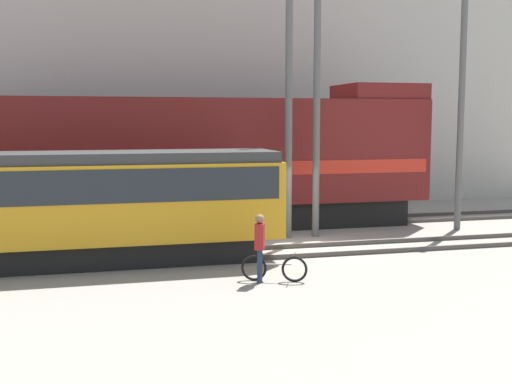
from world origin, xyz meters
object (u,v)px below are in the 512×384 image
Objects in this scene: streetcar at (87,201)px; utility_pole_center at (317,108)px; bicycle at (274,268)px; utility_pole_left at (289,109)px; person at (260,241)px; utility_pole_right at (461,114)px; freight_locomotive at (176,162)px.

utility_pole_center is at bearing 18.30° from streetcar.
bicycle is 0.18× the size of utility_pole_center.
utility_pole_left is at bearing 69.36° from bicycle.
person is at bearing -113.89° from utility_pole_left.
streetcar is 13.69m from utility_pole_right.
utility_pole_left is at bearing 180.00° from utility_pole_center.
utility_pole_right is at bearing 0.00° from utility_pole_center.
streetcar is 5.70m from bicycle.
utility_pole_left is at bearing 20.83° from streetcar.
utility_pole_left is 6.57m from utility_pole_right.
freight_locomotive is at bearing 97.01° from person.
utility_pole_right is (5.56, 0.00, -0.20)m from utility_pole_center.
freight_locomotive is 6.01m from streetcar.
freight_locomotive is 12.20× the size of bicycle.
utility_pole_left is 1.04× the size of utility_pole_right.
bicycle is (1.38, -8.22, -2.20)m from freight_locomotive.
freight_locomotive is 2.19× the size of utility_pole_left.
bicycle is 7.69m from utility_pole_center.
freight_locomotive is 11.21× the size of person.
streetcar is at bearing -169.15° from utility_pole_right.
utility_pole_center is 1.05× the size of utility_pole_right.
streetcar is (-3.14, -5.07, -0.72)m from freight_locomotive.
bicycle is at bearing -146.87° from utility_pole_right.
utility_pole_center is at bearing 180.00° from utility_pole_right.
utility_pole_center reaches higher than utility_pole_left.
person is (-0.37, 0.00, 0.72)m from bicycle.
streetcar is at bearing 145.18° from bicycle.
person is at bearing -37.15° from streetcar.
utility_pole_left reaches higher than utility_pole_right.
utility_pole_right is at bearing 10.85° from streetcar.
person is 7.06m from utility_pole_left.
person is (1.01, -8.21, -1.48)m from freight_locomotive.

